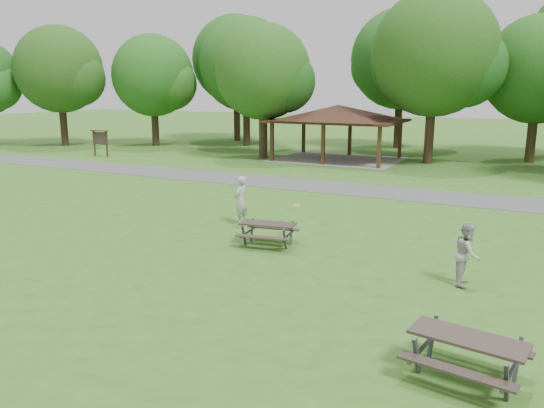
{
  "coord_description": "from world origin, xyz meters",
  "views": [
    {
      "loc": [
        8.44,
        -10.8,
        4.99
      ],
      "look_at": [
        1.0,
        4.0,
        1.3
      ],
      "focal_mm": 35.0,
      "sensor_mm": 36.0,
      "label": 1
    }
  ],
  "objects": [
    {
      "name": "picnic_table_far",
      "position": [
        7.7,
        -1.85,
        0.61
      ],
      "size": [
        2.13,
        1.82,
        0.83
      ],
      "color": "#322824",
      "rests_on": "ground"
    },
    {
      "name": "frisbee_thrower",
      "position": [
        -1.1,
        5.62,
        0.9
      ],
      "size": [
        0.45,
        0.67,
        1.8
      ],
      "primitive_type": "imported",
      "rotation": [
        0.0,
        0.0,
        -1.53
      ],
      "color": "#A8A8AB",
      "rests_on": "ground"
    },
    {
      "name": "tree_row_c",
      "position": [
        -13.9,
        29.03,
        6.54
      ],
      "size": [
        8.19,
        7.8,
        10.67
      ],
      "color": "black",
      "rests_on": "ground"
    },
    {
      "name": "frisbee_catcher",
      "position": [
        7.11,
        2.93,
        0.82
      ],
      "size": [
        0.66,
        0.83,
        1.65
      ],
      "primitive_type": "imported",
      "rotation": [
        0.0,
        0.0,
        1.62
      ],
      "color": "#ADADB0",
      "rests_on": "ground"
    },
    {
      "name": "tree_row_f",
      "position": [
        8.09,
        28.53,
        5.84
      ],
      "size": [
        7.35,
        7.0,
        9.55
      ],
      "color": "black",
      "rests_on": "ground"
    },
    {
      "name": "tree_row_a",
      "position": [
        -27.91,
        22.03,
        6.15
      ],
      "size": [
        7.56,
        7.2,
        9.97
      ],
      "color": "black",
      "rests_on": "ground"
    },
    {
      "name": "tree_row_d",
      "position": [
        -8.92,
        22.53,
        5.77
      ],
      "size": [
        6.93,
        6.6,
        9.27
      ],
      "color": "black",
      "rests_on": "ground"
    },
    {
      "name": "tree_row_e",
      "position": [
        2.1,
        25.03,
        6.78
      ],
      "size": [
        8.4,
        8.0,
        11.02
      ],
      "color": "black",
      "rests_on": "ground"
    },
    {
      "name": "ground",
      "position": [
        0.0,
        0.0,
        0.0
      ],
      "size": [
        160.0,
        160.0,
        0.0
      ],
      "primitive_type": "plane",
      "color": "#32631C",
      "rests_on": "ground"
    },
    {
      "name": "picnic_table_middle",
      "position": [
        1.0,
        3.72,
        0.56
      ],
      "size": [
        1.95,
        1.66,
        0.76
      ],
      "color": "#2D2520",
      "rests_on": "ground"
    },
    {
      "name": "tree_deep_a",
      "position": [
        -16.9,
        32.53,
        7.13
      ],
      "size": [
        8.4,
        8.0,
        11.38
      ],
      "color": "#321E16",
      "rests_on": "ground"
    },
    {
      "name": "tree_deep_b",
      "position": [
        -1.9,
        33.03,
        6.89
      ],
      "size": [
        8.4,
        8.0,
        11.13
      ],
      "color": "black",
      "rests_on": "ground"
    },
    {
      "name": "frisbee_in_flight",
      "position": [
        1.52,
        4.76,
        1.15
      ],
      "size": [
        0.28,
        0.28,
        0.02
      ],
      "color": "yellow",
      "rests_on": "ground"
    },
    {
      "name": "notice_board",
      "position": [
        -20.0,
        18.0,
        1.31
      ],
      "size": [
        1.6,
        0.3,
        1.88
      ],
      "color": "#3A2015",
      "rests_on": "ground"
    },
    {
      "name": "pavilion",
      "position": [
        -4.0,
        24.0,
        3.06
      ],
      "size": [
        8.6,
        7.01,
        3.76
      ],
      "color": "#341F13",
      "rests_on": "ground"
    },
    {
      "name": "tree_row_b",
      "position": [
        -20.92,
        25.53,
        5.67
      ],
      "size": [
        7.14,
        6.8,
        9.28
      ],
      "color": "black",
      "rests_on": "ground"
    },
    {
      "name": "asphalt_path",
      "position": [
        0.0,
        14.0,
        0.01
      ],
      "size": [
        120.0,
        3.2,
        0.02
      ],
      "primitive_type": "cube",
      "color": "#4D4D4F",
      "rests_on": "ground"
    }
  ]
}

